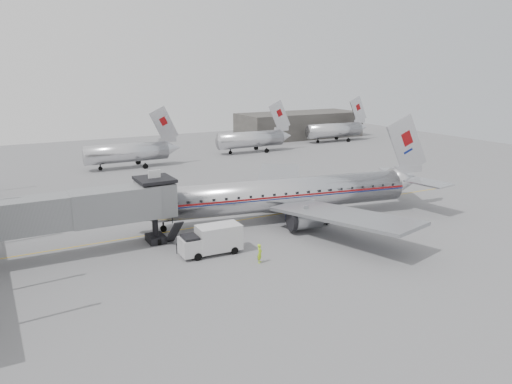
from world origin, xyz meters
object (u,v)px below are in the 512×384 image
Objects in this scene: ramp_worker at (260,253)px; baggage_cart_navy at (295,216)px; airliner at (289,194)px; service_van at (211,239)px; baggage_cart_white at (317,216)px.

baggage_cart_navy is at bearing -2.61° from ramp_worker.
airliner is 20.93× the size of ramp_worker.
ramp_worker reaches higher than baggage_cart_navy.
service_van is (-12.16, -5.90, -1.48)m from airliner.
airliner is 6.28× the size of service_van.
airliner reaches higher than baggage_cart_navy.
ramp_worker is (2.84, -4.00, -0.54)m from service_van.
baggage_cart_navy is 1.51× the size of ramp_worker.
airliner is 13.60m from service_van.
baggage_cart_navy is 12.01m from ramp_worker.
baggage_cart_navy is at bearing 21.07° from service_van.
ramp_worker is (-10.96, -6.72, -0.07)m from baggage_cart_white.
baggage_cart_navy is 1.04× the size of baggage_cart_white.
service_van is 12.47m from baggage_cart_navy.
baggage_cart_white is 12.86m from ramp_worker.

